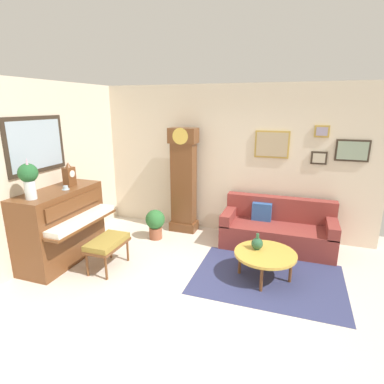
{
  "coord_description": "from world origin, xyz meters",
  "views": [
    {
      "loc": [
        1.21,
        -3.37,
        2.43
      ],
      "look_at": [
        -0.42,
        1.36,
        1.02
      ],
      "focal_mm": 29.08,
      "sensor_mm": 36.0,
      "label": 1
    }
  ],
  "objects_px": {
    "piano": "(62,225)",
    "potted_plant": "(155,222)",
    "flower_vase": "(29,177)",
    "couch": "(277,229)",
    "mantel_clock": "(69,175)",
    "green_jug": "(257,243)",
    "grandfather_clock": "(184,183)",
    "teacup": "(66,188)",
    "coffee_table": "(265,254)",
    "piano_bench": "(107,244)"
  },
  "relations": [
    {
      "from": "piano",
      "to": "potted_plant",
      "type": "relative_size",
      "value": 2.57
    },
    {
      "from": "flower_vase",
      "to": "couch",
      "type": "bearing_deg",
      "value": 33.65
    },
    {
      "from": "couch",
      "to": "piano",
      "type": "bearing_deg",
      "value": -152.98
    },
    {
      "from": "mantel_clock",
      "to": "piano",
      "type": "bearing_deg",
      "value": -90.33
    },
    {
      "from": "green_jug",
      "to": "potted_plant",
      "type": "relative_size",
      "value": 0.43
    },
    {
      "from": "couch",
      "to": "potted_plant",
      "type": "bearing_deg",
      "value": -169.38
    },
    {
      "from": "flower_vase",
      "to": "grandfather_clock",
      "type": "bearing_deg",
      "value": 58.85
    },
    {
      "from": "grandfather_clock",
      "to": "couch",
      "type": "bearing_deg",
      "value": -5.11
    },
    {
      "from": "teacup",
      "to": "coffee_table",
      "type": "bearing_deg",
      "value": 7.9
    },
    {
      "from": "piano",
      "to": "teacup",
      "type": "bearing_deg",
      "value": 31.79
    },
    {
      "from": "potted_plant",
      "to": "mantel_clock",
      "type": "bearing_deg",
      "value": -137.59
    },
    {
      "from": "grandfather_clock",
      "to": "flower_vase",
      "type": "distance_m",
      "value": 2.73
    },
    {
      "from": "flower_vase",
      "to": "piano",
      "type": "bearing_deg",
      "value": 90.13
    },
    {
      "from": "piano_bench",
      "to": "grandfather_clock",
      "type": "bearing_deg",
      "value": 72.73
    },
    {
      "from": "grandfather_clock",
      "to": "teacup",
      "type": "bearing_deg",
      "value": -126.59
    },
    {
      "from": "potted_plant",
      "to": "couch",
      "type": "bearing_deg",
      "value": 10.62
    },
    {
      "from": "grandfather_clock",
      "to": "piano",
      "type": "bearing_deg",
      "value": -127.69
    },
    {
      "from": "teacup",
      "to": "green_jug",
      "type": "relative_size",
      "value": 0.48
    },
    {
      "from": "piano",
      "to": "grandfather_clock",
      "type": "distance_m",
      "value": 2.3
    },
    {
      "from": "piano",
      "to": "potted_plant",
      "type": "bearing_deg",
      "value": 49.9
    },
    {
      "from": "green_jug",
      "to": "potted_plant",
      "type": "xyz_separation_m",
      "value": [
        -1.96,
        0.67,
        -0.16
      ]
    },
    {
      "from": "teacup",
      "to": "green_jug",
      "type": "xyz_separation_m",
      "value": [
        2.89,
        0.5,
        -0.71
      ]
    },
    {
      "from": "coffee_table",
      "to": "piano_bench",
      "type": "bearing_deg",
      "value": -167.93
    },
    {
      "from": "couch",
      "to": "green_jug",
      "type": "bearing_deg",
      "value": -101.39
    },
    {
      "from": "piano_bench",
      "to": "grandfather_clock",
      "type": "distance_m",
      "value": 1.97
    },
    {
      "from": "flower_vase",
      "to": "potted_plant",
      "type": "height_order",
      "value": "flower_vase"
    },
    {
      "from": "flower_vase",
      "to": "teacup",
      "type": "bearing_deg",
      "value": 79.97
    },
    {
      "from": "potted_plant",
      "to": "piano_bench",
      "type": "bearing_deg",
      "value": -99.48
    },
    {
      "from": "piano",
      "to": "coffee_table",
      "type": "relative_size",
      "value": 1.64
    },
    {
      "from": "flower_vase",
      "to": "teacup",
      "type": "height_order",
      "value": "flower_vase"
    },
    {
      "from": "teacup",
      "to": "couch",
      "type": "bearing_deg",
      "value": 26.86
    },
    {
      "from": "grandfather_clock",
      "to": "flower_vase",
      "type": "xyz_separation_m",
      "value": [
        -1.39,
        -2.3,
        0.52
      ]
    },
    {
      "from": "grandfather_clock",
      "to": "teacup",
      "type": "xyz_separation_m",
      "value": [
        -1.29,
        -1.74,
        0.23
      ]
    },
    {
      "from": "piano_bench",
      "to": "potted_plant",
      "type": "height_order",
      "value": "potted_plant"
    },
    {
      "from": "couch",
      "to": "coffee_table",
      "type": "bearing_deg",
      "value": -94.2
    },
    {
      "from": "teacup",
      "to": "potted_plant",
      "type": "bearing_deg",
      "value": 51.31
    },
    {
      "from": "grandfather_clock",
      "to": "mantel_clock",
      "type": "relative_size",
      "value": 5.34
    },
    {
      "from": "grandfather_clock",
      "to": "potted_plant",
      "type": "height_order",
      "value": "grandfather_clock"
    },
    {
      "from": "piano_bench",
      "to": "coffee_table",
      "type": "distance_m",
      "value": 2.35
    },
    {
      "from": "coffee_table",
      "to": "mantel_clock",
      "type": "relative_size",
      "value": 2.32
    },
    {
      "from": "piano",
      "to": "grandfather_clock",
      "type": "xyz_separation_m",
      "value": [
        1.39,
        1.8,
        0.37
      ]
    },
    {
      "from": "coffee_table",
      "to": "green_jug",
      "type": "xyz_separation_m",
      "value": [
        -0.13,
        0.08,
        0.12
      ]
    },
    {
      "from": "couch",
      "to": "green_jug",
      "type": "relative_size",
      "value": 7.92
    },
    {
      "from": "coffee_table",
      "to": "potted_plant",
      "type": "bearing_deg",
      "value": 160.33
    },
    {
      "from": "coffee_table",
      "to": "potted_plant",
      "type": "xyz_separation_m",
      "value": [
        -2.09,
        0.75,
        -0.05
      ]
    },
    {
      "from": "grandfather_clock",
      "to": "couch",
      "type": "height_order",
      "value": "grandfather_clock"
    },
    {
      "from": "coffee_table",
      "to": "flower_vase",
      "type": "xyz_separation_m",
      "value": [
        -3.12,
        -0.98,
        1.11
      ]
    },
    {
      "from": "piano_bench",
      "to": "coffee_table",
      "type": "height_order",
      "value": "piano_bench"
    },
    {
      "from": "mantel_clock",
      "to": "flower_vase",
      "type": "height_order",
      "value": "flower_vase"
    },
    {
      "from": "coffee_table",
      "to": "flower_vase",
      "type": "relative_size",
      "value": 1.52
    }
  ]
}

